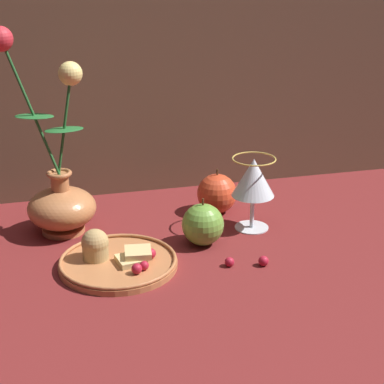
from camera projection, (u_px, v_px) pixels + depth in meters
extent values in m
plane|color=maroon|center=(172.00, 247.00, 1.15)|extent=(2.40, 2.40, 0.00)
cylinder|color=#B77042|center=(64.00, 229.00, 1.21)|extent=(0.08, 0.08, 0.01)
ellipsoid|color=#B77042|center=(62.00, 208.00, 1.19)|extent=(0.13, 0.13, 0.08)
cylinder|color=#B77042|center=(60.00, 184.00, 1.17)|extent=(0.03, 0.03, 0.04)
torus|color=#B77042|center=(59.00, 174.00, 1.17)|extent=(0.05, 0.05, 0.01)
cylinder|color=#23662D|center=(31.00, 110.00, 1.11)|extent=(0.08, 0.01, 0.25)
ellipsoid|color=#23662D|center=(34.00, 116.00, 1.12)|extent=(0.08, 0.06, 0.00)
sphere|color=red|center=(0.00, 39.00, 1.05)|extent=(0.04, 0.04, 0.04)
cylinder|color=#23662D|center=(65.00, 125.00, 1.14)|extent=(0.04, 0.01, 0.18)
ellipsoid|color=#23662D|center=(64.00, 130.00, 1.14)|extent=(0.07, 0.05, 0.00)
sphere|color=#EFD67A|center=(70.00, 74.00, 1.12)|extent=(0.04, 0.04, 0.04)
cylinder|color=#B77042|center=(118.00, 264.00, 1.08)|extent=(0.20, 0.20, 0.01)
torus|color=#B77042|center=(118.00, 260.00, 1.07)|extent=(0.20, 0.20, 0.01)
cylinder|color=tan|center=(95.00, 250.00, 1.08)|extent=(0.04, 0.04, 0.03)
sphere|color=tan|center=(95.00, 242.00, 1.07)|extent=(0.05, 0.05, 0.05)
cube|color=#DBBC7A|center=(131.00, 260.00, 1.07)|extent=(0.05, 0.05, 0.01)
cube|color=#DBBC7A|center=(138.00, 252.00, 1.07)|extent=(0.05, 0.05, 0.01)
sphere|color=#AD192D|center=(137.00, 269.00, 1.03)|extent=(0.02, 0.02, 0.02)
sphere|color=#AD192D|center=(144.00, 266.00, 1.04)|extent=(0.02, 0.02, 0.02)
sphere|color=#AD192D|center=(151.00, 253.00, 1.08)|extent=(0.02, 0.02, 0.02)
cylinder|color=silver|center=(252.00, 227.00, 1.22)|extent=(0.06, 0.06, 0.00)
cylinder|color=silver|center=(252.00, 211.00, 1.21)|extent=(0.01, 0.01, 0.06)
cone|color=silver|center=(253.00, 177.00, 1.19)|extent=(0.08, 0.08, 0.07)
cone|color=gold|center=(253.00, 183.00, 1.19)|extent=(0.07, 0.07, 0.05)
torus|color=gold|center=(254.00, 159.00, 1.17)|extent=(0.08, 0.08, 0.00)
sphere|color=#D14223|center=(217.00, 194.00, 1.28)|extent=(0.08, 0.08, 0.08)
cylinder|color=#4C3319|center=(217.00, 172.00, 1.26)|extent=(0.00, 0.00, 0.01)
sphere|color=#669938|center=(203.00, 224.00, 1.15)|extent=(0.08, 0.08, 0.08)
cylinder|color=#4C3319|center=(203.00, 201.00, 1.13)|extent=(0.00, 0.00, 0.01)
sphere|color=#AD192D|center=(229.00, 262.00, 1.08)|extent=(0.02, 0.02, 0.02)
sphere|color=#AD192D|center=(263.00, 261.00, 1.08)|extent=(0.02, 0.02, 0.02)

